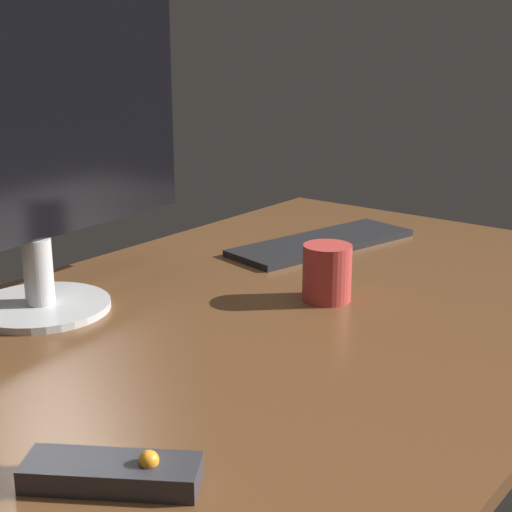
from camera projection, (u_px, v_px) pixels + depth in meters
desk at (264, 324)px, 109.74cm from camera, size 140.00×84.00×2.00cm
monitor at (27, 131)px, 104.97cm from camera, size 58.18×19.92×46.61cm
keyboard at (322, 243)px, 145.40cm from camera, size 39.45×20.42×1.21cm
media_remote at (113, 473)px, 68.97cm from camera, size 12.76×16.11×3.53cm
coffee_mug at (327, 273)px, 115.39cm from camera, size 7.31×7.31×8.52cm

